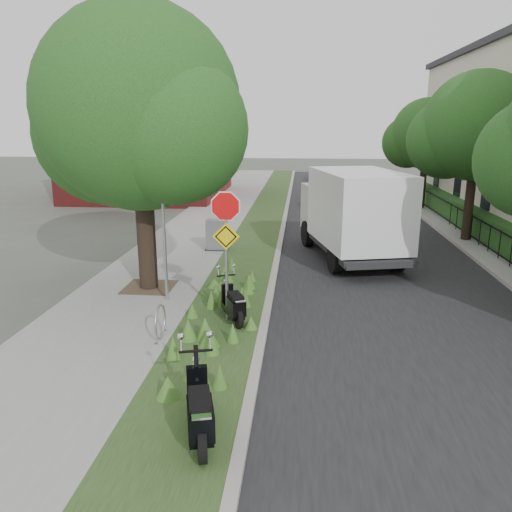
{
  "coord_description": "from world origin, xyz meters",
  "views": [
    {
      "loc": [
        0.31,
        -10.5,
        4.68
      ],
      "look_at": [
        -0.85,
        2.15,
        1.3
      ],
      "focal_mm": 35.0,
      "sensor_mm": 36.0,
      "label": 1
    }
  ],
  "objects": [
    {
      "name": "box_truck",
      "position": [
        2.09,
        6.91,
        1.75
      ],
      "size": [
        3.6,
        6.31,
        2.69
      ],
      "color": "#262628",
      "rests_on": "ground"
    },
    {
      "name": "far_tree_c",
      "position": [
        6.94,
        18.04,
        3.95
      ],
      "size": [
        4.37,
        3.89,
        5.93
      ],
      "color": "black",
      "rests_on": "ground"
    },
    {
      "name": "brick_building",
      "position": [
        -9.5,
        22.0,
        4.21
      ],
      "size": [
        9.4,
        10.4,
        8.3
      ],
      "color": "maroon",
      "rests_on": "ground"
    },
    {
      "name": "fence_far",
      "position": [
        7.2,
        10.0,
        0.67
      ],
      "size": [
        0.04,
        24.0,
        1.0
      ],
      "color": "black",
      "rests_on": "ground"
    },
    {
      "name": "utility_cabinet",
      "position": [
        -2.8,
        7.39,
        0.66
      ],
      "size": [
        0.85,
        0.58,
        1.12
      ],
      "color": "#262628",
      "rests_on": "ground"
    },
    {
      "name": "ground",
      "position": [
        0.0,
        0.0,
        0.0
      ],
      "size": [
        120.0,
        120.0,
        0.0
      ],
      "primitive_type": "plane",
      "color": "#4C5147",
      "rests_on": "ground"
    },
    {
      "name": "hedge_far",
      "position": [
        7.9,
        10.0,
        0.67
      ],
      "size": [
        1.0,
        24.0,
        1.1
      ],
      "primitive_type": "cube",
      "color": "#1C4518",
      "rests_on": "footpath_far"
    },
    {
      "name": "verge",
      "position": [
        -1.5,
        10.0,
        0.06
      ],
      "size": [
        2.0,
        60.0,
        0.12
      ],
      "primitive_type": "cube",
      "color": "#29411C",
      "rests_on": "ground"
    },
    {
      "name": "street_tree_main",
      "position": [
        -4.08,
        2.86,
        4.8
      ],
      "size": [
        6.21,
        5.54,
        7.66
      ],
      "color": "black",
      "rests_on": "ground"
    },
    {
      "name": "footpath_far",
      "position": [
        8.2,
        10.0,
        0.06
      ],
      "size": [
        3.2,
        60.0,
        0.12
      ],
      "primitive_type": "cube",
      "color": "gray",
      "rests_on": "ground"
    },
    {
      "name": "kerb_far",
      "position": [
        6.5,
        10.0,
        0.07
      ],
      "size": [
        0.2,
        60.0,
        0.13
      ],
      "primitive_type": "cube",
      "color": "#9E9991",
      "rests_on": "ground"
    },
    {
      "name": "bike_hoop",
      "position": [
        -2.7,
        -0.6,
        0.5
      ],
      "size": [
        0.06,
        0.78,
        0.77
      ],
      "color": "#A5A8AD",
      "rests_on": "ground"
    },
    {
      "name": "sign_assembly",
      "position": [
        -1.4,
        0.58,
        2.33
      ],
      "size": [
        0.94,
        0.08,
        3.22
      ],
      "color": "#A5A8AD",
      "rests_on": "ground"
    },
    {
      "name": "kerb_near",
      "position": [
        -0.5,
        10.0,
        0.07
      ],
      "size": [
        0.2,
        60.0,
        0.13
      ],
      "primitive_type": "cube",
      "color": "#9E9991",
      "rests_on": "ground"
    },
    {
      "name": "scooter_near",
      "position": [
        -1.22,
        0.44,
        0.48
      ],
      "size": [
        0.77,
        1.48,
        0.75
      ],
      "color": "black",
      "rests_on": "ground"
    },
    {
      "name": "bare_post",
      "position": [
        -3.2,
        1.8,
        2.12
      ],
      "size": [
        0.08,
        0.08,
        4.0
      ],
      "color": "#A5A8AD",
      "rests_on": "ground"
    },
    {
      "name": "far_tree_b",
      "position": [
        6.94,
        10.05,
        4.37
      ],
      "size": [
        4.83,
        4.31,
        6.56
      ],
      "color": "black",
      "rests_on": "ground"
    },
    {
      "name": "road",
      "position": [
        3.0,
        10.0,
        0.01
      ],
      "size": [
        7.0,
        60.0,
        0.01
      ],
      "primitive_type": "cube",
      "color": "black",
      "rests_on": "ground"
    },
    {
      "name": "scooter_far",
      "position": [
        -1.1,
        -4.18,
        0.54
      ],
      "size": [
        0.67,
        1.77,
        0.86
      ],
      "color": "black",
      "rests_on": "ground"
    },
    {
      "name": "sidewalk_near",
      "position": [
        -4.25,
        10.0,
        0.06
      ],
      "size": [
        3.5,
        60.0,
        0.12
      ],
      "primitive_type": "cube",
      "color": "gray",
      "rests_on": "ground"
    }
  ]
}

